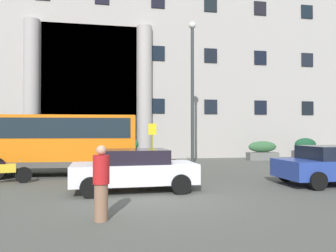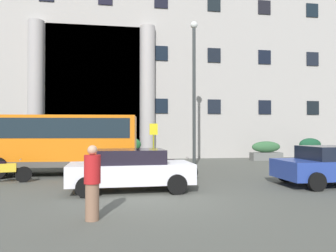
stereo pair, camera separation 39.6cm
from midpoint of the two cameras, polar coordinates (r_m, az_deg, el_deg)
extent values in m
cube|color=#50524B|center=(9.57, -3.14, -13.08)|extent=(80.00, 64.00, 0.12)
cube|color=#A9A49E|center=(27.60, -7.76, 12.78)|extent=(34.02, 9.00, 16.98)
cube|color=black|center=(22.56, -14.25, 5.92)|extent=(6.36, 0.12, 9.26)
cylinder|color=#A49F9D|center=(22.81, -23.66, 5.89)|extent=(1.04, 1.04, 9.26)
cylinder|color=#AAA4A1|center=(22.30, -4.73, 5.97)|extent=(1.04, 1.04, 9.26)
cube|color=black|center=(22.53, -2.32, 3.61)|extent=(0.97, 0.08, 1.03)
cube|color=black|center=(23.39, 7.17, 3.45)|extent=(0.97, 0.08, 1.03)
cube|color=black|center=(24.83, 15.77, 3.22)|extent=(0.97, 0.08, 1.03)
cube|color=black|center=(26.76, 23.28, 2.96)|extent=(0.97, 0.08, 1.03)
cube|color=black|center=(23.13, -2.32, 12.87)|extent=(0.97, 0.08, 1.03)
cube|color=black|center=(23.96, 7.15, 12.39)|extent=(0.97, 0.08, 1.03)
cube|color=black|center=(25.37, 15.74, 11.66)|extent=(0.97, 0.08, 1.03)
cube|color=black|center=(27.27, 23.23, 10.82)|extent=(0.97, 0.08, 1.03)
cube|color=black|center=(24.29, -2.31, 21.46)|extent=(0.97, 0.08, 1.03)
cube|color=black|center=(25.09, 7.13, 20.72)|extent=(0.97, 0.08, 1.03)
cube|color=black|center=(26.44, 15.70, 19.59)|extent=(0.97, 0.08, 1.03)
cube|color=black|center=(28.26, 23.18, 18.25)|extent=(0.97, 0.08, 1.03)
cube|color=orange|center=(14.98, -19.28, -2.45)|extent=(6.73, 2.78, 2.19)
cube|color=#19252D|center=(14.97, -19.27, -0.37)|extent=(6.34, 2.77, 0.84)
cube|color=#19252D|center=(14.53, -6.87, -1.13)|extent=(0.22, 1.85, 1.06)
cube|color=#4C4943|center=(15.03, -19.30, -6.16)|extent=(6.74, 2.82, 0.24)
cylinder|color=black|center=(15.76, -10.13, -6.39)|extent=(0.92, 0.36, 0.90)
cylinder|color=black|center=(13.57, -10.92, -7.28)|extent=(0.92, 0.36, 0.90)
cylinder|color=black|center=(16.78, -26.05, -5.98)|extent=(0.92, 0.36, 0.90)
cylinder|color=olive|center=(17.07, -3.51, -3.61)|extent=(0.08, 0.08, 2.31)
cube|color=yellow|center=(17.02, -3.50, -0.57)|extent=(0.44, 0.03, 0.60)
cube|color=slate|center=(22.51, 16.04, -5.20)|extent=(2.08, 0.71, 0.53)
ellipsoid|color=#34623A|center=(22.47, 16.03, -3.58)|extent=(2.00, 0.64, 0.75)
cube|color=slate|center=(19.91, -8.65, -5.65)|extent=(2.02, 0.99, 0.62)
ellipsoid|color=#256330|center=(19.86, -8.64, -3.29)|extent=(1.94, 0.89, 1.02)
cube|color=slate|center=(19.92, -21.15, -5.82)|extent=(1.78, 0.74, 0.47)
ellipsoid|color=#37602B|center=(19.88, -21.14, -3.87)|extent=(1.71, 0.66, 0.89)
cube|color=#675E61|center=(24.00, 22.92, -4.79)|extent=(1.62, 0.84, 0.61)
ellipsoid|color=#18462B|center=(23.96, 22.90, -3.03)|extent=(1.56, 0.76, 0.86)
cube|color=silver|center=(10.64, -7.16, -8.31)|extent=(4.06, 1.89, 0.63)
cube|color=black|center=(10.58, -7.16, -5.39)|extent=(2.21, 1.62, 0.45)
cylinder|color=black|center=(11.73, -0.82, -8.99)|extent=(0.63, 0.22, 0.62)
cylinder|color=black|center=(10.03, 1.18, -10.37)|extent=(0.63, 0.22, 0.62)
cylinder|color=black|center=(11.52, -14.40, -9.11)|extent=(0.63, 0.22, 0.62)
cylinder|color=black|center=(9.78, -14.82, -10.59)|extent=(0.63, 0.22, 0.62)
cube|color=#263E95|center=(13.23, 27.03, -6.71)|extent=(4.26, 1.95, 0.66)
cube|color=black|center=(13.19, 27.02, -4.23)|extent=(2.31, 1.70, 0.49)
cylinder|color=black|center=(13.24, 19.51, -8.01)|extent=(0.62, 0.21, 0.62)
cylinder|color=black|center=(11.66, 24.32, -8.96)|extent=(0.62, 0.21, 0.62)
cylinder|color=black|center=(13.42, -25.19, -7.93)|extent=(0.61, 0.21, 0.60)
cube|color=gold|center=(13.45, -28.17, -6.69)|extent=(0.92, 0.41, 0.32)
cylinder|color=#A5A5A8|center=(13.36, -25.65, -5.45)|extent=(0.13, 0.55, 0.03)
cylinder|color=black|center=(13.03, 3.37, -8.22)|extent=(0.60, 0.10, 0.60)
cylinder|color=black|center=(12.77, -3.13, -8.37)|extent=(0.60, 0.12, 0.60)
cube|color=#B32614|center=(12.85, 0.16, -7.07)|extent=(0.94, 0.24, 0.32)
cube|color=black|center=(12.80, -0.64, -6.29)|extent=(0.52, 0.20, 0.12)
cylinder|color=#A5A5A8|center=(12.94, 2.86, -5.69)|extent=(0.03, 0.55, 0.03)
cylinder|color=#866049|center=(7.33, -13.42, -13.13)|extent=(0.30, 0.30, 0.81)
cylinder|color=red|center=(7.21, -13.40, -7.56)|extent=(0.36, 0.36, 0.62)
sphere|color=tan|center=(7.17, -13.39, -4.22)|extent=(0.22, 0.22, 0.22)
cylinder|color=#313536|center=(17.89, 3.75, 5.17)|extent=(0.18, 0.18, 7.71)
sphere|color=white|center=(18.75, 3.73, 17.52)|extent=(0.40, 0.40, 0.40)
camera|label=1|loc=(0.20, -90.79, 0.01)|focal=34.12mm
camera|label=2|loc=(0.20, 89.21, -0.01)|focal=34.12mm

